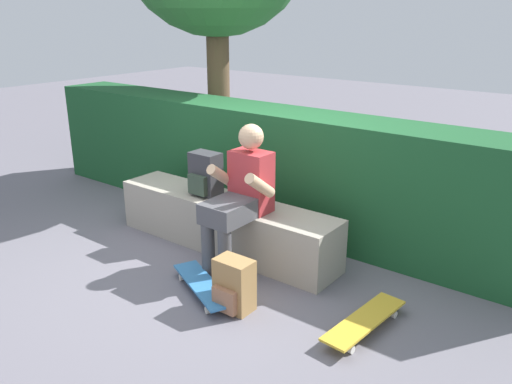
# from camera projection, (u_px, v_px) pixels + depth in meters

# --- Properties ---
(ground_plane) EXTENTS (24.00, 24.00, 0.00)m
(ground_plane) POSITION_uv_depth(u_px,v_px,m) (205.00, 257.00, 4.67)
(ground_plane) COLOR slate
(bench_main) EXTENTS (2.28, 0.47, 0.48)m
(bench_main) POSITION_uv_depth(u_px,v_px,m) (225.00, 223.00, 4.80)
(bench_main) COLOR #A2998A
(bench_main) RESTS_ON ground
(person_skater) EXTENTS (0.49, 0.62, 1.23)m
(person_skater) POSITION_uv_depth(u_px,v_px,m) (240.00, 193.00, 4.28)
(person_skater) COLOR #B73338
(person_skater) RESTS_ON ground
(skateboard_near_person) EXTENTS (0.81, 0.52, 0.09)m
(skateboard_near_person) POSITION_uv_depth(u_px,v_px,m) (203.00, 285.00, 4.05)
(skateboard_near_person) COLOR teal
(skateboard_near_person) RESTS_ON ground
(skateboard_beside_bench) EXTENTS (0.27, 0.82, 0.09)m
(skateboard_beside_bench) POSITION_uv_depth(u_px,v_px,m) (365.00, 321.00, 3.58)
(skateboard_beside_bench) COLOR gold
(skateboard_beside_bench) RESTS_ON ground
(backpack_on_bench) EXTENTS (0.28, 0.23, 0.40)m
(backpack_on_bench) POSITION_uv_depth(u_px,v_px,m) (205.00, 175.00, 4.78)
(backpack_on_bench) COLOR #333338
(backpack_on_bench) RESTS_ON bench_main
(backpack_on_ground) EXTENTS (0.28, 0.23, 0.40)m
(backpack_on_ground) POSITION_uv_depth(u_px,v_px,m) (234.00, 286.00, 3.80)
(backpack_on_ground) COLOR #A37A47
(backpack_on_ground) RESTS_ON ground
(hedge_row) EXTENTS (5.81, 0.62, 1.18)m
(hedge_row) POSITION_uv_depth(u_px,v_px,m) (259.00, 164.00, 5.41)
(hedge_row) COLOR #1B5029
(hedge_row) RESTS_ON ground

